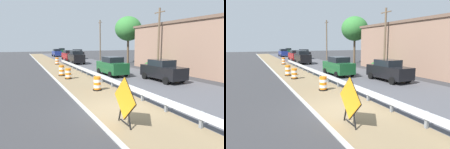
# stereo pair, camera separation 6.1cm
# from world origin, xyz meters

# --- Properties ---
(ground_plane) EXTENTS (160.00, 160.00, 0.00)m
(ground_plane) POSITION_xyz_m (0.00, 0.00, 0.00)
(ground_plane) COLOR #333335
(median_dirt_strip) EXTENTS (3.58, 120.00, 0.01)m
(median_dirt_strip) POSITION_xyz_m (0.59, 0.00, 0.00)
(median_dirt_strip) COLOR #7F6B4C
(median_dirt_strip) RESTS_ON ground
(far_lane_asphalt) EXTENTS (7.64, 120.00, 0.00)m
(far_lane_asphalt) POSITION_xyz_m (6.20, 0.00, 0.00)
(far_lane_asphalt) COLOR #4C4C51
(far_lane_asphalt) RESTS_ON ground
(curb_near_edge) EXTENTS (0.20, 120.00, 0.11)m
(curb_near_edge) POSITION_xyz_m (-1.30, 0.00, 0.00)
(curb_near_edge) COLOR #ADADA8
(curb_near_edge) RESTS_ON ground
(guardrail_median) EXTENTS (0.18, 45.29, 0.71)m
(guardrail_median) POSITION_xyz_m (2.15, 1.61, 0.52)
(guardrail_median) COLOR silver
(guardrail_median) RESTS_ON ground
(warning_sign_diamond) EXTENTS (0.08, 1.85, 2.07)m
(warning_sign_diamond) POSITION_xyz_m (-0.42, -1.96, 1.08)
(warning_sign_diamond) COLOR black
(warning_sign_diamond) RESTS_ON ground
(traffic_barrel_nearest) EXTENTS (0.65, 0.65, 1.01)m
(traffic_barrel_nearest) POSITION_xyz_m (0.77, 4.18, 0.45)
(traffic_barrel_nearest) COLOR orange
(traffic_barrel_nearest) RESTS_ON ground
(traffic_barrel_close) EXTENTS (0.66, 0.66, 1.01)m
(traffic_barrel_close) POSITION_xyz_m (-0.08, 9.66, 0.46)
(traffic_barrel_close) COLOR orange
(traffic_barrel_close) RESTS_ON ground
(traffic_barrel_mid) EXTENTS (0.69, 0.69, 1.11)m
(traffic_barrel_mid) POSITION_xyz_m (-0.28, 11.81, 0.50)
(traffic_barrel_mid) COLOR orange
(traffic_barrel_mid) RESTS_ON ground
(traffic_barrel_far) EXTENTS (0.68, 0.68, 1.10)m
(traffic_barrel_far) POSITION_xyz_m (1.24, 23.44, 0.50)
(traffic_barrel_far) COLOR orange
(traffic_barrel_far) RESTS_ON ground
(car_lead_near_lane) EXTENTS (2.10, 4.32, 1.98)m
(car_lead_near_lane) POSITION_xyz_m (4.60, 9.75, 0.99)
(car_lead_near_lane) COLOR #195128
(car_lead_near_lane) RESTS_ON ground
(car_trailing_near_lane) EXTENTS (2.08, 4.47, 2.00)m
(car_trailing_near_lane) POSITION_xyz_m (7.52, 51.71, 1.00)
(car_trailing_near_lane) COLOR #195128
(car_trailing_near_lane) RESTS_ON ground
(car_lead_far_lane) EXTENTS (2.10, 4.50, 1.99)m
(car_lead_far_lane) POSITION_xyz_m (4.65, 43.66, 1.00)
(car_lead_far_lane) COLOR navy
(car_lead_far_lane) RESTS_ON ground
(car_mid_far_lane) EXTENTS (2.15, 4.44, 1.92)m
(car_mid_far_lane) POSITION_xyz_m (7.44, 5.07, 0.96)
(car_mid_far_lane) COLOR black
(car_mid_far_lane) RESTS_ON ground
(car_trailing_far_lane) EXTENTS (1.98, 4.73, 2.11)m
(car_trailing_far_lane) POSITION_xyz_m (4.44, 29.28, 1.05)
(car_trailing_far_lane) COLOR maroon
(car_trailing_far_lane) RESTS_ON ground
(car_distant_a) EXTENTS (2.10, 4.26, 2.09)m
(car_distant_a) POSITION_xyz_m (7.56, 33.93, 1.05)
(car_distant_a) COLOR black
(car_distant_a) RESTS_ON ground
(car_distant_b) EXTENTS (2.10, 4.64, 2.18)m
(car_distant_b) POSITION_xyz_m (4.35, 23.28, 1.09)
(car_distant_b) COLOR black
(car_distant_b) RESTS_ON ground
(roadside_shop_near) EXTENTS (6.64, 15.93, 5.90)m
(roadside_shop_near) POSITION_xyz_m (14.77, 8.77, 2.96)
(roadside_shop_near) COLOR #93705B
(roadside_shop_near) RESTS_ON ground
(utility_pole_near) EXTENTS (0.24, 1.80, 7.47)m
(utility_pole_near) POSITION_xyz_m (10.92, 10.08, 3.89)
(utility_pole_near) COLOR brown
(utility_pole_near) RESTS_ON ground
(utility_pole_mid) EXTENTS (0.24, 1.80, 8.05)m
(utility_pole_mid) POSITION_xyz_m (10.86, 28.48, 4.18)
(utility_pole_mid) COLOR brown
(utility_pole_mid) RESTS_ON ground
(bush_roadside) EXTENTS (2.63, 2.63, 1.35)m
(bush_roadside) POSITION_xyz_m (9.98, 9.50, 0.68)
(bush_roadside) COLOR #286028
(bush_roadside) RESTS_ON ground
(tree_roadside) EXTENTS (4.55, 4.55, 7.92)m
(tree_roadside) POSITION_xyz_m (12.85, 20.60, 5.85)
(tree_roadside) COLOR brown
(tree_roadside) RESTS_ON ground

